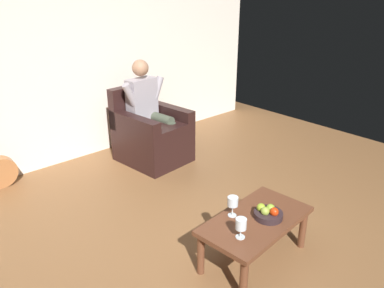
{
  "coord_description": "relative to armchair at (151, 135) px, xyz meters",
  "views": [
    {
      "loc": [
        1.78,
        1.59,
        2.09
      ],
      "look_at": [
        -0.45,
        -0.88,
        0.69
      ],
      "focal_mm": 35.36,
      "sensor_mm": 36.0,
      "label": 1
    }
  ],
  "objects": [
    {
      "name": "wall_back",
      "position": [
        0.82,
        -0.72,
        1.02
      ],
      "size": [
        6.4,
        0.06,
        2.71
      ],
      "primitive_type": "cube",
      "color": "white",
      "rests_on": "ground"
    },
    {
      "name": "coffee_table",
      "position": [
        0.54,
        2.12,
        -0.0
      ],
      "size": [
        0.97,
        0.58,
        0.39
      ],
      "rotation": [
        0.0,
        0.0,
        0.07
      ],
      "color": "brown",
      "rests_on": "ground"
    },
    {
      "name": "armchair",
      "position": [
        0.0,
        0.0,
        0.0
      ],
      "size": [
        0.78,
        0.87,
        0.93
      ],
      "rotation": [
        0.0,
        0.0,
        0.09
      ],
      "color": "black",
      "rests_on": "ground"
    },
    {
      "name": "fruit_bowl",
      "position": [
        0.46,
        2.18,
        0.1
      ],
      "size": [
        0.23,
        0.23,
        0.11
      ],
      "color": "#2D2023",
      "rests_on": "coffee_table"
    },
    {
      "name": "wine_glass_near",
      "position": [
        0.81,
        2.2,
        0.16
      ],
      "size": [
        0.08,
        0.08,
        0.16
      ],
      "color": "silver",
      "rests_on": "coffee_table"
    },
    {
      "name": "ground_plane",
      "position": [
        0.82,
        2.06,
        -0.34
      ],
      "size": [
        7.19,
        7.19,
        0.0
      ],
      "primitive_type": "plane",
      "color": "brown"
    },
    {
      "name": "wine_glass_far",
      "position": [
        0.65,
        1.97,
        0.18
      ],
      "size": [
        0.09,
        0.09,
        0.17
      ],
      "color": "silver",
      "rests_on": "coffee_table"
    },
    {
      "name": "person_seated",
      "position": [
        0.0,
        -0.03,
        0.35
      ],
      "size": [
        0.65,
        0.57,
        1.27
      ],
      "rotation": [
        0.0,
        0.0,
        0.09
      ],
      "color": "#9F97A0",
      "rests_on": "ground"
    }
  ]
}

